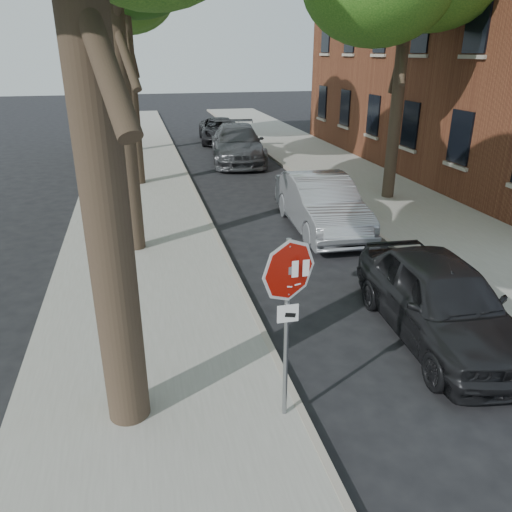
{
  "coord_description": "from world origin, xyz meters",
  "views": [
    {
      "loc": [
        -2.39,
        -5.37,
        4.8
      ],
      "look_at": [
        -0.83,
        1.15,
        2.05
      ],
      "focal_mm": 35.0,
      "sensor_mm": 36.0,
      "label": 1
    }
  ],
  "objects_px": {
    "car_a": "(440,300)",
    "car_d": "(220,130)",
    "car_c": "(237,144)",
    "car_b": "(321,204)",
    "stop_sign": "(288,297)"
  },
  "relations": [
    {
      "from": "car_a",
      "to": "car_d",
      "type": "relative_size",
      "value": 0.92
    },
    {
      "from": "car_d",
      "to": "car_a",
      "type": "bearing_deg",
      "value": -84.31
    },
    {
      "from": "car_c",
      "to": "car_d",
      "type": "height_order",
      "value": "car_c"
    },
    {
      "from": "car_a",
      "to": "car_b",
      "type": "height_order",
      "value": "car_b"
    },
    {
      "from": "car_b",
      "to": "car_d",
      "type": "distance_m",
      "value": 15.66
    },
    {
      "from": "car_d",
      "to": "car_c",
      "type": "bearing_deg",
      "value": -86.14
    },
    {
      "from": "car_b",
      "to": "car_d",
      "type": "bearing_deg",
      "value": 93.8
    },
    {
      "from": "stop_sign",
      "to": "car_d",
      "type": "relative_size",
      "value": 0.55
    },
    {
      "from": "car_b",
      "to": "stop_sign",
      "type": "bearing_deg",
      "value": -110.85
    },
    {
      "from": "car_a",
      "to": "car_b",
      "type": "bearing_deg",
      "value": 94.08
    },
    {
      "from": "car_b",
      "to": "car_c",
      "type": "xyz_separation_m",
      "value": [
        -0.39,
        10.1,
        0.05
      ]
    },
    {
      "from": "car_a",
      "to": "car_b",
      "type": "relative_size",
      "value": 0.93
    },
    {
      "from": "stop_sign",
      "to": "car_d",
      "type": "xyz_separation_m",
      "value": [
        3.01,
        23.21,
        -1.28
      ]
    },
    {
      "from": "car_b",
      "to": "car_c",
      "type": "bearing_deg",
      "value": 94.96
    },
    {
      "from": "stop_sign",
      "to": "car_c",
      "type": "distance_m",
      "value": 17.93
    }
  ]
}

